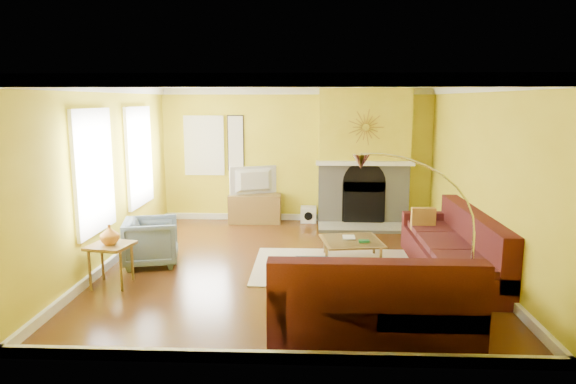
{
  "coord_description": "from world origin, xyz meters",
  "views": [
    {
      "loc": [
        0.28,
        -7.48,
        2.47
      ],
      "look_at": [
        -0.07,
        0.4,
        1.05
      ],
      "focal_mm": 32.0,
      "sensor_mm": 36.0,
      "label": 1
    }
  ],
  "objects_px": {
    "armchair": "(151,242)",
    "side_table": "(111,265)",
    "sectional_sofa": "(386,252)",
    "media_console": "(255,208)",
    "arc_lamp": "(420,251)",
    "coffee_table": "(351,251)"
  },
  "relations": [
    {
      "from": "media_console",
      "to": "armchair",
      "type": "relative_size",
      "value": 1.33
    },
    {
      "from": "media_console",
      "to": "side_table",
      "type": "distance_m",
      "value": 4.01
    },
    {
      "from": "coffee_table",
      "to": "armchair",
      "type": "bearing_deg",
      "value": -174.85
    },
    {
      "from": "sectional_sofa",
      "to": "coffee_table",
      "type": "xyz_separation_m",
      "value": [
        -0.38,
        0.98,
        -0.28
      ]
    },
    {
      "from": "coffee_table",
      "to": "armchair",
      "type": "xyz_separation_m",
      "value": [
        -3.04,
        -0.27,
        0.18
      ]
    },
    {
      "from": "sectional_sofa",
      "to": "arc_lamp",
      "type": "distance_m",
      "value": 1.74
    },
    {
      "from": "coffee_table",
      "to": "media_console",
      "type": "xyz_separation_m",
      "value": [
        -1.77,
        2.52,
        0.11
      ]
    },
    {
      "from": "coffee_table",
      "to": "arc_lamp",
      "type": "xyz_separation_m",
      "value": [
        0.47,
        -2.64,
        0.8
      ]
    },
    {
      "from": "armchair",
      "to": "side_table",
      "type": "relative_size",
      "value": 1.37
    },
    {
      "from": "media_console",
      "to": "side_table",
      "type": "bearing_deg",
      "value": -112.6
    },
    {
      "from": "media_console",
      "to": "armchair",
      "type": "bearing_deg",
      "value": -114.5
    },
    {
      "from": "arc_lamp",
      "to": "media_console",
      "type": "bearing_deg",
      "value": 113.42
    },
    {
      "from": "armchair",
      "to": "arc_lamp",
      "type": "distance_m",
      "value": 4.28
    },
    {
      "from": "sectional_sofa",
      "to": "coffee_table",
      "type": "relative_size",
      "value": 4.34
    },
    {
      "from": "coffee_table",
      "to": "side_table",
      "type": "bearing_deg",
      "value": -160.37
    },
    {
      "from": "armchair",
      "to": "media_console",
      "type": "bearing_deg",
      "value": -37.82
    },
    {
      "from": "coffee_table",
      "to": "armchair",
      "type": "relative_size",
      "value": 1.12
    },
    {
      "from": "media_console",
      "to": "arc_lamp",
      "type": "distance_m",
      "value": 5.67
    },
    {
      "from": "sectional_sofa",
      "to": "coffee_table",
      "type": "bearing_deg",
      "value": 110.95
    },
    {
      "from": "side_table",
      "to": "armchair",
      "type": "bearing_deg",
      "value": 73.58
    },
    {
      "from": "sectional_sofa",
      "to": "side_table",
      "type": "xyz_separation_m",
      "value": [
        -3.69,
        -0.2,
        -0.16
      ]
    },
    {
      "from": "sectional_sofa",
      "to": "armchair",
      "type": "distance_m",
      "value": 3.49
    }
  ]
}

